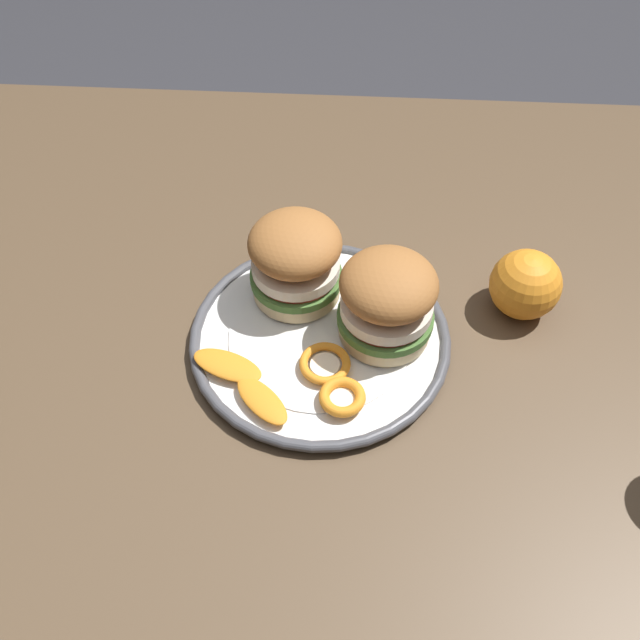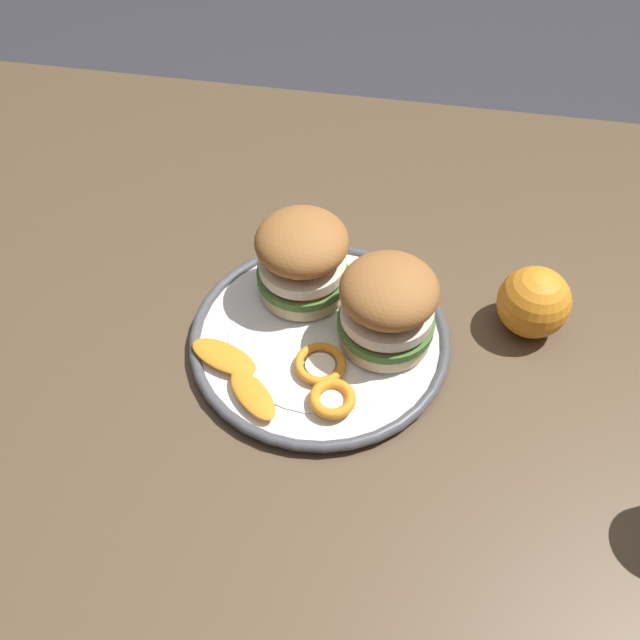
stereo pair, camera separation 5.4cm
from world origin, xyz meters
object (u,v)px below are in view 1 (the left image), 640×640
object	(u,v)px
sandwich_half_left	(292,259)
whole_orange	(525,285)
sandwich_half_right	(387,300)
dinner_plate	(320,338)
dining_table	(292,404)

from	to	relation	value
sandwich_half_left	whole_orange	bearing A→B (deg)	-179.11
sandwich_half_left	whole_orange	world-z (taller)	sandwich_half_left
sandwich_half_left	sandwich_half_right	xyz separation A→B (m)	(-0.10, 0.05, 0.00)
dinner_plate	sandwich_half_right	xyz separation A→B (m)	(-0.07, -0.01, 0.06)
dinner_plate	whole_orange	world-z (taller)	whole_orange
dinner_plate	sandwich_half_left	size ratio (longest dim) A/B	2.09
sandwich_half_left	whole_orange	size ratio (longest dim) A/B	1.72
sandwich_half_left	whole_orange	xyz separation A→B (m)	(-0.26, -0.00, -0.03)
dinner_plate	dining_table	bearing A→B (deg)	45.73
whole_orange	sandwich_half_left	bearing A→B (deg)	0.89
dining_table	whole_orange	xyz separation A→B (m)	(-0.25, -0.10, 0.12)
dinner_plate	sandwich_half_right	distance (m)	0.09
sandwich_half_left	sandwich_half_right	bearing A→B (deg)	152.67
dining_table	sandwich_half_left	bearing A→B (deg)	-87.88
dinner_plate	whole_orange	bearing A→B (deg)	-163.86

